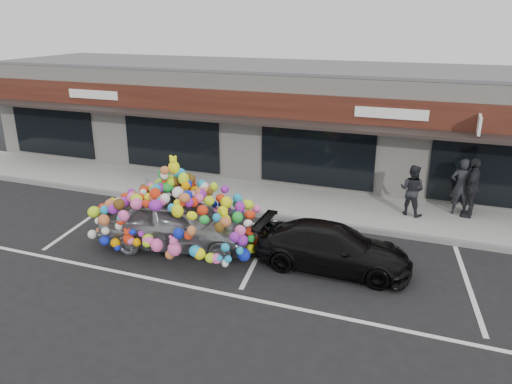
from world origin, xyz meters
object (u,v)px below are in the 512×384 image
at_px(black_sedan, 333,248).
at_px(pedestrian_c, 472,187).
at_px(toy_car, 178,216).
at_px(pedestrian_b, 412,190).
at_px(pedestrian_a, 461,186).

xyz_separation_m(black_sedan, pedestrian_c, (3.35, 4.72, 0.54)).
relative_size(black_sedan, pedestrian_c, 2.07).
height_order(toy_car, black_sedan, toy_car).
height_order(toy_car, pedestrian_b, toy_car).
distance_m(pedestrian_b, pedestrian_c, 1.84).
distance_m(black_sedan, pedestrian_a, 5.72).
distance_m(pedestrian_a, pedestrian_c, 0.33).
height_order(toy_car, pedestrian_c, toy_car).
relative_size(pedestrian_b, pedestrian_c, 0.85).
distance_m(toy_car, pedestrian_b, 7.44).
bearing_deg(black_sedan, toy_car, 93.45).
xyz_separation_m(toy_car, pedestrian_b, (5.94, 4.48, 0.06)).
relative_size(toy_car, pedestrian_c, 2.53).
xyz_separation_m(black_sedan, pedestrian_a, (3.03, 4.82, 0.50)).
height_order(pedestrian_a, pedestrian_b, pedestrian_a).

